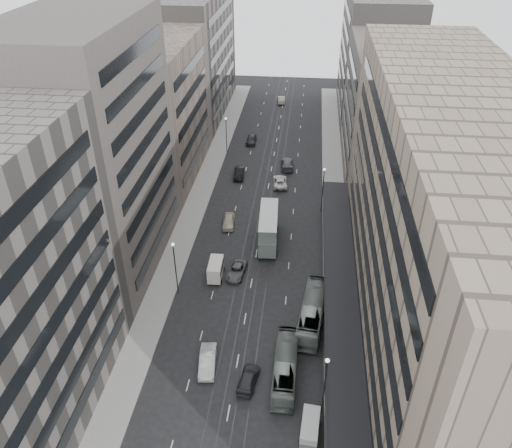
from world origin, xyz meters
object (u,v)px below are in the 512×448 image
at_px(bus_far, 312,312).
at_px(sedan_2, 237,271).
at_px(vw_microbus, 310,428).
at_px(sedan_1, 208,361).
at_px(double_decker, 268,227).
at_px(bus_near, 285,367).
at_px(panel_van, 216,269).

relative_size(bus_far, sedan_2, 2.37).
bearing_deg(sedan_2, vw_microbus, -59.40).
bearing_deg(sedan_1, sedan_2, 80.50).
xyz_separation_m(bus_far, sedan_2, (-10.80, 8.26, -0.94)).
bearing_deg(double_decker, sedan_1, -103.55).
relative_size(bus_near, bus_far, 0.91).
relative_size(double_decker, vw_microbus, 2.30).
distance_m(bus_near, double_decker, 25.85).
bearing_deg(double_decker, bus_near, -83.60).
relative_size(bus_far, vw_microbus, 2.76).
bearing_deg(double_decker, sedan_2, -117.34).
bearing_deg(double_decker, bus_far, -69.84).
bearing_deg(panel_van, sedan_1, -85.03).
distance_m(bus_far, panel_van, 15.52).
xyz_separation_m(bus_near, sedan_2, (-7.90, 17.18, -0.79)).
xyz_separation_m(double_decker, vw_microbus, (6.98, -32.71, -1.61)).
distance_m(bus_far, vw_microbus, 16.14).
bearing_deg(panel_van, sedan_2, 15.34).
xyz_separation_m(bus_far, panel_van, (-13.64, 7.40, -0.18)).
xyz_separation_m(vw_microbus, sedan_2, (-10.78, 24.40, -0.55)).
bearing_deg(sedan_2, panel_van, -156.23).
distance_m(vw_microbus, panel_van, 27.19).
xyz_separation_m(bus_near, panel_van, (-10.74, 16.32, -0.04)).
height_order(bus_near, bus_far, bus_far).
height_order(vw_microbus, sedan_2, vw_microbus).
relative_size(bus_near, sedan_1, 2.06).
bearing_deg(vw_microbus, sedan_1, 151.60).
relative_size(double_decker, panel_van, 2.32).
bearing_deg(sedan_2, bus_near, -58.54).
bearing_deg(double_decker, vw_microbus, -80.69).
bearing_deg(sedan_1, double_decker, 73.05).
distance_m(vw_microbus, sedan_1, 14.03).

